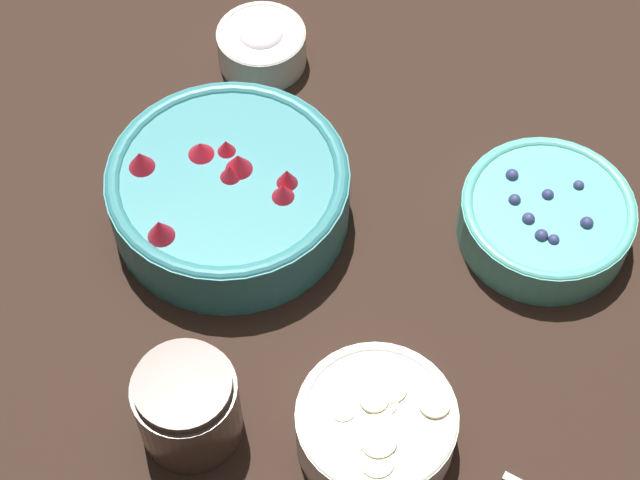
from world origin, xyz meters
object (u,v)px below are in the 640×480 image
(bowl_cream, at_px, (262,43))
(jar_chocolate, at_px, (188,408))
(bowl_strawberries, at_px, (226,193))
(bowl_bananas, at_px, (376,424))
(bowl_blueberries, at_px, (546,217))

(bowl_cream, height_order, jar_chocolate, jar_chocolate)
(bowl_cream, bearing_deg, bowl_strawberries, 116.53)
(bowl_bananas, bearing_deg, bowl_cream, -41.92)
(bowl_blueberries, distance_m, jar_chocolate, 0.42)
(bowl_strawberries, xyz_separation_m, bowl_blueberries, (-0.29, -0.17, -0.01))
(bowl_bananas, height_order, bowl_cream, bowl_bananas)
(bowl_blueberries, height_order, bowl_cream, bowl_blueberries)
(bowl_bananas, xyz_separation_m, jar_chocolate, (0.15, 0.09, 0.01))
(bowl_strawberries, relative_size, bowl_blueberries, 1.40)
(jar_chocolate, bearing_deg, bowl_cream, -62.39)
(bowl_bananas, relative_size, bowl_cream, 1.43)
(bowl_cream, bearing_deg, bowl_blueberries, 174.95)
(jar_chocolate, bearing_deg, bowl_bananas, -149.79)
(bowl_blueberries, bearing_deg, bowl_cream, -5.05)
(bowl_blueberries, relative_size, jar_chocolate, 1.86)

